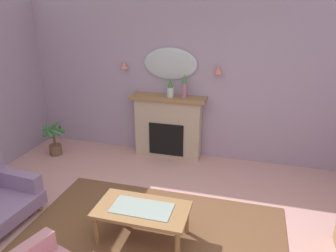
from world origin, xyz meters
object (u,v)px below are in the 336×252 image
at_px(mantel_vase_left, 184,85).
at_px(wall_sconce_right, 218,70).
at_px(potted_plant_small_fern, 54,137).
at_px(coffee_table, 142,212).
at_px(wall_sconce_left, 124,65).
at_px(mantel_vase_centre, 170,89).
at_px(fireplace, 168,127).
at_px(wall_mirror, 170,64).

relative_size(mantel_vase_left, wall_sconce_right, 2.98).
xyz_separation_m(mantel_vase_left, potted_plant_small_fern, (-2.38, -0.50, -1.02)).
height_order(coffee_table, potted_plant_small_fern, potted_plant_small_fern).
distance_m(wall_sconce_left, wall_sconce_right, 1.70).
relative_size(mantel_vase_centre, coffee_table, 0.30).
bearing_deg(fireplace, potted_plant_small_fern, -165.69).
bearing_deg(mantel_vase_centre, wall_mirror, 106.39).
distance_m(mantel_vase_centre, coffee_table, 2.46).
distance_m(fireplace, mantel_vase_left, 0.86).
height_order(mantel_vase_left, wall_mirror, wall_mirror).
relative_size(coffee_table, potted_plant_small_fern, 1.62).
relative_size(fireplace, mantel_vase_left, 3.26).
bearing_deg(mantel_vase_left, coffee_table, -89.73).
bearing_deg(wall_sconce_left, wall_mirror, 3.37).
bearing_deg(wall_sconce_left, wall_sconce_right, 0.00).
bearing_deg(wall_sconce_left, fireplace, -6.16).
xyz_separation_m(wall_sconce_left, coffee_table, (1.16, -2.39, -1.28)).
bearing_deg(potted_plant_small_fern, coffee_table, -36.48).
distance_m(fireplace, wall_sconce_left, 1.38).
bearing_deg(coffee_table, wall_mirror, 97.27).
bearing_deg(potted_plant_small_fern, mantel_vase_left, 11.92).
distance_m(mantel_vase_centre, potted_plant_small_fern, 2.38).
bearing_deg(fireplace, wall_sconce_right, 6.16).
relative_size(fireplace, wall_sconce_right, 9.71).
relative_size(wall_sconce_left, coffee_table, 0.13).
distance_m(mantel_vase_left, potted_plant_small_fern, 2.63).
xyz_separation_m(wall_sconce_left, wall_sconce_right, (1.70, 0.00, 0.00)).
height_order(fireplace, wall_sconce_left, wall_sconce_left).
bearing_deg(mantel_vase_centre, fireplace, 150.47).
distance_m(mantel_vase_centre, wall_sconce_left, 0.97).
bearing_deg(wall_mirror, mantel_vase_left, -29.54).
relative_size(mantel_vase_centre, mantel_vase_left, 0.79).
bearing_deg(wall_sconce_left, potted_plant_small_fern, -153.13).
distance_m(wall_sconce_right, coffee_table, 2.76).
height_order(mantel_vase_centre, coffee_table, mantel_vase_centre).
bearing_deg(wall_mirror, wall_sconce_left, -176.63).
relative_size(mantel_vase_centre, wall_mirror, 0.34).
distance_m(mantel_vase_left, wall_sconce_right, 0.63).
bearing_deg(wall_sconce_right, wall_mirror, 176.63).
bearing_deg(wall_mirror, potted_plant_small_fern, -162.08).
relative_size(wall_mirror, wall_sconce_right, 6.86).
relative_size(mantel_vase_left, coffee_table, 0.38).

